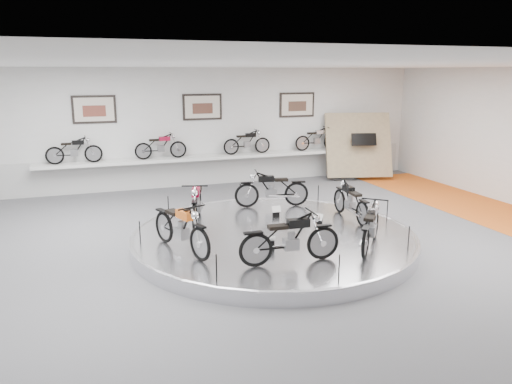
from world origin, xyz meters
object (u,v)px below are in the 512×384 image
object	(u,v)px
shelf	(205,158)
bike_a	(351,201)
bike_b	(272,189)
bike_d	(181,227)
bike_f	(371,226)
bike_e	(290,238)
bike_c	(197,202)
display_platform	(273,239)

from	to	relation	value
shelf	bike_a	distance (m)	6.44
bike_b	bike_d	xyz separation A→B (m)	(-2.97, -2.62, 0.01)
shelf	bike_d	xyz separation A→B (m)	(-2.20, -6.93, -0.19)
shelf	bike_d	bearing A→B (deg)	-107.65
shelf	bike_f	world-z (taller)	bike_f
shelf	bike_a	world-z (taller)	bike_a
bike_b	bike_e	size ratio (longest dim) A/B	1.00
bike_c	bike_e	distance (m)	3.34
bike_c	bike_f	bearing A→B (deg)	62.38
display_platform	bike_b	world-z (taller)	bike_b
bike_f	bike_a	bearing A→B (deg)	22.09
display_platform	shelf	distance (m)	6.46
display_platform	bike_e	bearing A→B (deg)	-101.82
bike_b	bike_f	size ratio (longest dim) A/B	1.04
display_platform	bike_c	world-z (taller)	bike_c
bike_c	bike_d	size ratio (longest dim) A/B	1.00
display_platform	bike_f	world-z (taller)	bike_f
bike_b	bike_f	world-z (taller)	bike_b
display_platform	shelf	world-z (taller)	shelf
bike_f	bike_e	bearing A→B (deg)	137.39
bike_b	bike_f	bearing A→B (deg)	113.43
shelf	bike_b	distance (m)	4.38
bike_c	bike_d	distance (m)	1.98
bike_c	bike_f	xyz separation A→B (m)	(2.97, -2.94, -0.03)
shelf	bike_c	distance (m)	5.30
display_platform	shelf	size ratio (longest dim) A/B	0.58
display_platform	bike_c	xyz separation A→B (m)	(-1.46, 1.31, 0.66)
shelf	bike_a	size ratio (longest dim) A/B	6.89
shelf	bike_b	bearing A→B (deg)	-79.90
bike_d	bike_e	bearing A→B (deg)	33.96
display_platform	bike_a	distance (m)	2.28
bike_a	bike_f	xyz separation A→B (m)	(-0.66, -1.97, 0.01)
bike_a	bike_f	world-z (taller)	bike_f
bike_a	bike_c	world-z (taller)	bike_c
bike_e	display_platform	bearing A→B (deg)	80.70
bike_c	display_platform	bearing A→B (deg)	65.19
bike_a	bike_c	size ratio (longest dim) A/B	0.91
bike_c	shelf	bearing A→B (deg)	-178.90
bike_a	bike_b	distance (m)	2.24
display_platform	bike_f	size ratio (longest dim) A/B	3.92
bike_f	bike_c	bearing A→B (deg)	85.92
bike_c	bike_f	distance (m)	4.18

